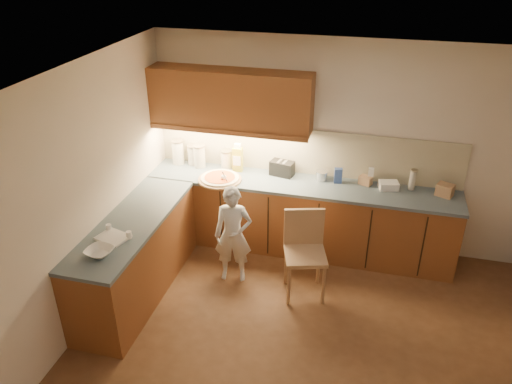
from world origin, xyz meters
TOP-DOWN VIEW (x-y plane):
  - room at (0.00, 0.00)m, footprint 4.54×4.50m
  - l_counter at (-0.92, 1.25)m, footprint 3.77×2.62m
  - backsplash at (-0.38, 1.99)m, footprint 3.75×0.02m
  - upper_cabinets at (-1.27, 1.82)m, footprint 1.95×0.36m
  - pizza_on_board at (-1.34, 1.53)m, footprint 0.53×0.53m
  - child at (-0.99, 0.89)m, footprint 0.47×0.35m
  - wooden_chair at (-0.17, 0.88)m, footprint 0.54×0.54m
  - mixing_bowl at (-1.95, -0.24)m, footprint 0.29×0.29m
  - canister_a at (-2.01, 1.87)m, footprint 0.16×0.16m
  - canister_b at (-1.82, 1.90)m, footprint 0.15×0.15m
  - canister_c at (-1.71, 1.84)m, footprint 0.16×0.16m
  - canister_d at (-1.37, 1.90)m, footprint 0.15×0.15m
  - oil_jug at (-1.20, 1.85)m, footprint 0.13×0.09m
  - toaster at (-0.64, 1.86)m, footprint 0.31×0.21m
  - steel_pot at (-0.14, 1.85)m, footprint 0.15×0.15m
  - blue_box at (0.06, 1.83)m, footprint 0.10×0.08m
  - card_box_a at (0.38, 1.87)m, footprint 0.18×0.16m
  - white_bottle at (0.43, 1.90)m, footprint 0.07×0.07m
  - flat_pack at (0.65, 1.82)m, footprint 0.25×0.20m
  - tall_jar at (0.91, 1.87)m, footprint 0.08×0.08m
  - card_box_b at (1.28, 1.80)m, footprint 0.22×0.20m
  - dough_cloth at (-1.97, 0.05)m, footprint 0.35×0.31m
  - spice_jar_a at (-2.07, 0.16)m, footprint 0.07×0.07m
  - spice_jar_b at (-1.81, 0.09)m, footprint 0.07×0.07m

SIDE VIEW (x-z plane):
  - l_counter at x=-0.92m, z-range 0.00..0.92m
  - wooden_chair at x=-0.17m, z-range 0.08..1.05m
  - child at x=-0.99m, z-range 0.00..1.17m
  - dough_cloth at x=-1.97m, z-range 0.92..0.94m
  - pizza_on_board at x=-1.34m, z-range 0.84..1.05m
  - mixing_bowl at x=-1.95m, z-range 0.92..0.98m
  - spice_jar_a at x=-2.07m, z-range 0.92..0.99m
  - spice_jar_b at x=-1.81m, z-range 0.92..0.99m
  - flat_pack at x=0.65m, z-range 0.92..1.01m
  - card_box_a at x=0.38m, z-range 0.92..1.02m
  - steel_pot at x=-0.14m, z-range 0.92..1.04m
  - card_box_b at x=1.28m, z-range 0.92..1.06m
  - toaster at x=-0.64m, z-range 0.92..1.11m
  - blue_box at x=0.06m, z-range 0.92..1.11m
  - white_bottle at x=0.43m, z-range 0.92..1.12m
  - canister_d at x=-1.37m, z-range 0.92..1.16m
  - tall_jar at x=0.91m, z-range 0.92..1.17m
  - canister_b at x=-1.82m, z-range 0.92..1.18m
  - canister_c at x=-1.71m, z-range 0.92..1.22m
  - canister_a at x=-2.01m, z-range 0.92..1.24m
  - oil_jug at x=-1.20m, z-range 0.90..1.27m
  - backsplash at x=-0.38m, z-range 0.92..1.50m
  - room at x=0.00m, z-range 0.37..2.99m
  - upper_cabinets at x=-1.27m, z-range 1.48..2.21m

